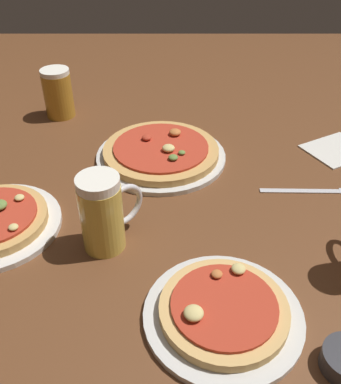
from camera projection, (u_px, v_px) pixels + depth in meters
name	position (u px, v px, depth m)	size (l,w,h in m)	color
ground_plane	(170.00, 204.00, 0.97)	(2.40, 2.40, 0.03)	brown
pizza_plate_near	(223.00, 312.00, 0.70)	(0.26, 0.26, 0.05)	silver
pizza_plate_far	(161.00, 153.00, 1.09)	(0.32, 0.32, 0.05)	silver
beer_mug_dark	(59.00, 93.00, 1.25)	(0.08, 0.14, 0.14)	#B27A23
beer_mug_amber	(103.00, 213.00, 0.80)	(0.12, 0.11, 0.16)	gold
napkin_folded	(337.00, 149.00, 1.13)	(0.15, 0.13, 0.01)	silver
fork_left	(313.00, 191.00, 0.98)	(0.23, 0.03, 0.01)	silver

